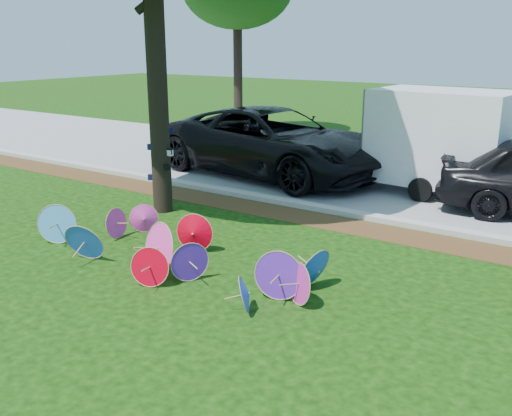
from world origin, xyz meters
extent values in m
plane|color=black|center=(0.00, 0.00, 0.00)|extent=(90.00, 90.00, 0.00)
cube|color=#472D16|center=(0.00, 4.50, 0.01)|extent=(90.00, 1.00, 0.01)
cube|color=#B7B5AD|center=(0.00, 5.20, 0.06)|extent=(90.00, 0.30, 0.12)
cube|color=gray|center=(0.00, 9.35, 0.01)|extent=(90.00, 8.00, 0.01)
cylinder|color=black|center=(-2.88, 3.16, 2.95)|extent=(0.44, 0.44, 5.91)
cone|color=blue|center=(-1.87, 0.07, 0.39)|extent=(0.85, 0.59, 0.76)
cone|color=#FB3AB0|center=(-2.37, 1.22, 0.31)|extent=(0.26, 0.64, 0.63)
cone|color=#C82993|center=(2.19, 0.70, 0.33)|extent=(0.65, 0.48, 0.66)
cone|color=red|center=(-0.54, 1.47, 0.37)|extent=(0.74, 0.36, 0.74)
cone|color=blue|center=(2.13, 1.29, 0.35)|extent=(0.45, 0.75, 0.70)
cone|color=#FB3AB0|center=(-0.36, 0.43, 0.46)|extent=(0.98, 0.63, 0.92)
cone|color=blue|center=(1.67, 0.01, 0.28)|extent=(0.50, 0.59, 0.57)
cone|color=#5E23B2|center=(1.82, 0.68, 0.39)|extent=(0.80, 0.39, 0.79)
cone|color=#499EEC|center=(-3.08, 0.42, 0.39)|extent=(0.77, 0.58, 0.80)
cone|color=#FB3AB0|center=(-2.11, 1.77, 0.30)|extent=(0.50, 0.51, 0.60)
cone|color=#5E23B2|center=(0.24, 0.42, 0.33)|extent=(0.42, 0.63, 0.67)
cone|color=red|center=(-0.16, -0.06, 0.33)|extent=(0.69, 0.46, 0.66)
imported|color=black|center=(-2.72, 7.64, 0.97)|extent=(7.35, 4.13, 1.94)
cube|color=white|center=(1.92, 8.31, 1.46)|extent=(3.49, 2.38, 2.93)
cylinder|color=black|center=(-7.86, 13.13, 2.50)|extent=(0.36, 0.36, 5.00)
camera|label=1|loc=(5.99, -6.18, 3.81)|focal=40.00mm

